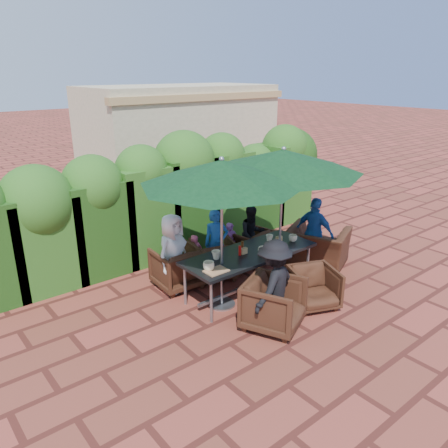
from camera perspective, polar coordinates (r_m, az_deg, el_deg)
ground at (r=7.73m, az=1.85°, el=-8.74°), size 80.00×80.00×0.00m
dining_table at (r=7.42m, az=3.41°, el=-4.22°), size 2.40×0.90×0.75m
umbrella_left at (r=6.49m, az=-0.32°, el=6.67°), size 2.49×2.49×2.46m
umbrella_right at (r=7.43m, az=7.75°, el=8.14°), size 2.68×2.68×2.46m
chair_far_left at (r=7.76m, az=-6.10°, el=-5.43°), size 0.82×0.78×0.80m
chair_far_mid at (r=8.07m, az=-1.38°, el=-4.35°), size 0.97×0.94×0.78m
chair_far_right at (r=8.72m, az=3.42°, el=-2.64°), size 0.82×0.79×0.74m
chair_near_left at (r=6.59m, az=6.54°, el=-10.07°), size 1.05×1.03×0.83m
chair_near_right at (r=7.26m, az=11.68°, el=-7.91°), size 0.90×0.88×0.72m
chair_end_right at (r=8.77m, az=12.15°, el=-2.13°), size 1.12×1.32×0.98m
adult_far_left at (r=7.56m, az=-6.71°, el=-3.74°), size 0.77×0.60×1.38m
adult_far_mid at (r=8.06m, az=-1.02°, el=-2.51°), size 0.57×0.53×1.27m
adult_far_right at (r=8.66m, az=3.70°, el=-1.36°), size 0.63×0.49×1.15m
adult_near_left at (r=6.43m, az=6.52°, el=-7.99°), size 0.98×0.66×1.40m
adult_end_right at (r=8.60m, az=11.75°, el=-1.10°), size 0.52×0.86×1.38m
child_left at (r=8.15m, az=-3.71°, el=-4.12°), size 0.30×0.25×0.79m
child_right at (r=8.55m, az=0.84°, el=-2.63°), size 0.36×0.32×0.86m
pedestrian_a at (r=11.32m, az=-6.02°, el=5.27°), size 1.77×1.14×1.79m
pedestrian_b at (r=12.24m, az=-1.77°, el=6.18°), size 0.91×0.70×1.67m
pedestrian_c at (r=12.80m, az=1.46°, el=6.46°), size 1.08×0.77×1.54m
cup_a at (r=6.71m, az=-2.01°, el=-5.51°), size 0.18×0.18×0.14m
cup_b at (r=7.09m, az=-1.03°, el=-4.05°), size 0.15×0.15×0.14m
cup_c at (r=7.28m, az=5.12°, el=-3.50°), size 0.17×0.17×0.13m
cup_d at (r=7.84m, az=5.95°, el=-1.85°), size 0.13×0.13×0.12m
cup_e at (r=7.90m, az=8.98°, el=-1.84°), size 0.15×0.15×0.12m
ketchup_bottle at (r=7.22m, az=2.08°, el=-3.49°), size 0.04×0.04×0.17m
sauce_bottle at (r=7.41m, az=2.41°, el=-2.87°), size 0.04×0.04×0.17m
serving_tray at (r=6.69m, az=-1.02°, el=-6.14°), size 0.35×0.25×0.02m
number_block_left at (r=7.30m, az=2.60°, el=-3.54°), size 0.12×0.06×0.10m
number_block_right at (r=7.86m, az=7.20°, el=-1.94°), size 0.12×0.06×0.10m
hedge_wall at (r=8.88m, az=-9.06°, el=4.07°), size 9.10×1.60×2.51m
building at (r=14.65m, az=-5.85°, el=11.36°), size 6.20×3.08×3.20m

